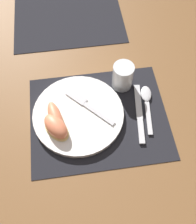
% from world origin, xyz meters
% --- Properties ---
extents(ground_plane, '(3.00, 3.00, 0.00)m').
position_xyz_m(ground_plane, '(0.00, 0.00, 0.00)').
color(ground_plane, brown).
extents(placemat, '(0.42, 0.34, 0.00)m').
position_xyz_m(placemat, '(0.00, 0.00, 0.00)').
color(placemat, black).
rests_on(placemat, ground_plane).
extents(placemat_far, '(0.42, 0.34, 0.00)m').
position_xyz_m(placemat_far, '(-0.06, 0.46, 0.00)').
color(placemat_far, black).
rests_on(placemat_far, ground_plane).
extents(plate, '(0.28, 0.28, 0.02)m').
position_xyz_m(plate, '(-0.06, 0.01, 0.01)').
color(plate, white).
rests_on(plate, placemat).
extents(juice_glass, '(0.07, 0.07, 0.09)m').
position_xyz_m(juice_glass, '(0.09, 0.11, 0.04)').
color(juice_glass, silver).
rests_on(juice_glass, placemat).
extents(knife, '(0.05, 0.21, 0.01)m').
position_xyz_m(knife, '(0.12, -0.01, 0.01)').
color(knife, silver).
rests_on(knife, placemat).
extents(spoon, '(0.05, 0.17, 0.01)m').
position_xyz_m(spoon, '(0.16, 0.04, 0.01)').
color(spoon, silver).
rests_on(spoon, placemat).
extents(fork, '(0.14, 0.15, 0.00)m').
position_xyz_m(fork, '(-0.03, 0.04, 0.02)').
color(fork, silver).
rests_on(fork, plate).
extents(citrus_wedge_0, '(0.07, 0.13, 0.04)m').
position_xyz_m(citrus_wedge_0, '(-0.13, -0.01, 0.04)').
color(citrus_wedge_0, '#F4DB84').
rests_on(citrus_wedge_0, plate).
extents(citrus_wedge_1, '(0.10, 0.11, 0.04)m').
position_xyz_m(citrus_wedge_1, '(-0.13, -0.03, 0.04)').
color(citrus_wedge_1, '#F4DB84').
rests_on(citrus_wedge_1, plate).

